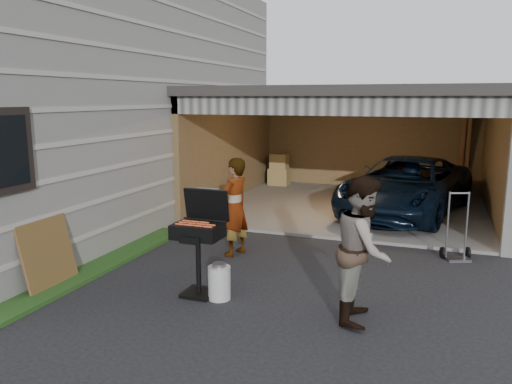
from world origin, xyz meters
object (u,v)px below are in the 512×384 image
at_px(woman, 235,207).
at_px(minivan, 406,189).
at_px(bbq_grill, 199,234).
at_px(hand_truck, 457,246).
at_px(man, 364,249).
at_px(propane_tank, 219,283).
at_px(plywood_panel, 48,253).

bearing_deg(woman, minivan, 163.59).
height_order(minivan, bbq_grill, bbq_grill).
bearing_deg(bbq_grill, hand_truck, 40.26).
relative_size(woman, bbq_grill, 1.17).
bearing_deg(man, propane_tank, 89.74).
height_order(propane_tank, hand_truck, hand_truck).
relative_size(man, propane_tank, 3.91).
bearing_deg(hand_truck, bbq_grill, -160.30).
bearing_deg(propane_tank, plywood_panel, -169.44).
height_order(man, propane_tank, man).
bearing_deg(hand_truck, minivan, 88.73).
relative_size(minivan, bbq_grill, 3.20).
bearing_deg(plywood_panel, hand_truck, 31.50).
bearing_deg(minivan, hand_truck, -57.57).
bearing_deg(woman, plywood_panel, -22.93).
bearing_deg(propane_tank, man, 1.15).
bearing_deg(man, bbq_grill, 87.98).
xyz_separation_m(bbq_grill, propane_tank, (0.32, -0.06, -0.63)).
height_order(propane_tank, plywood_panel, plywood_panel).
relative_size(bbq_grill, hand_truck, 1.26).
xyz_separation_m(man, plywood_panel, (-4.33, -0.49, -0.38)).
distance_m(man, propane_tank, 2.00).
bearing_deg(woman, hand_truck, 122.68).
distance_m(woman, man, 3.04).
distance_m(bbq_grill, plywood_panel, 2.21).
height_order(bbq_grill, propane_tank, bbq_grill).
distance_m(bbq_grill, propane_tank, 0.71).
xyz_separation_m(man, bbq_grill, (-2.20, 0.02, -0.03)).
relative_size(propane_tank, plywood_panel, 0.44).
bearing_deg(minivan, bbq_grill, -98.91).
bearing_deg(bbq_grill, man, -0.61).
bearing_deg(hand_truck, woman, 175.70).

